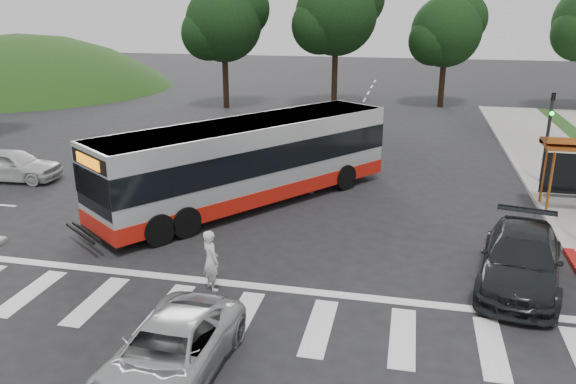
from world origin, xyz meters
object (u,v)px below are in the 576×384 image
(transit_bus, at_px, (250,163))
(pedestrian, at_px, (211,260))
(silver_suv_south, at_px, (169,353))
(dark_sedan, at_px, (521,259))

(transit_bus, height_order, pedestrian, transit_bus)
(pedestrian, height_order, silver_suv_south, pedestrian)
(transit_bus, xyz_separation_m, pedestrian, (0.92, -7.08, -0.76))
(transit_bus, relative_size, silver_suv_south, 2.82)
(pedestrian, relative_size, dark_sedan, 0.34)
(transit_bus, bearing_deg, dark_sedan, 8.13)
(pedestrian, xyz_separation_m, silver_suv_south, (0.49, -3.90, -0.25))
(transit_bus, distance_m, pedestrian, 7.18)
(dark_sedan, distance_m, silver_suv_south, 9.91)
(pedestrian, height_order, dark_sedan, pedestrian)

